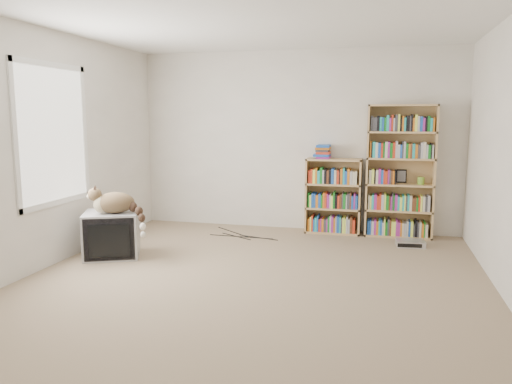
% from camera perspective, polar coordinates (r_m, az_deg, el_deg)
% --- Properties ---
extents(floor, '(4.50, 5.00, 0.01)m').
position_cam_1_polar(floor, '(4.87, -0.49, -10.45)').
color(floor, gray).
rests_on(floor, ground).
extents(wall_back, '(4.50, 0.02, 2.50)m').
position_cam_1_polar(wall_back, '(7.06, 4.65, 5.83)').
color(wall_back, silver).
rests_on(wall_back, floor).
extents(wall_front, '(4.50, 0.02, 2.50)m').
position_cam_1_polar(wall_front, '(2.30, -16.46, -0.31)').
color(wall_front, silver).
rests_on(wall_front, floor).
extents(wall_left, '(0.02, 5.00, 2.50)m').
position_cam_1_polar(wall_left, '(5.62, -23.37, 4.44)').
color(wall_left, silver).
rests_on(wall_left, floor).
extents(ceiling, '(4.50, 5.00, 0.02)m').
position_cam_1_polar(ceiling, '(4.69, -0.53, 19.79)').
color(ceiling, white).
rests_on(ceiling, wall_back).
extents(window, '(0.02, 1.22, 1.52)m').
position_cam_1_polar(window, '(5.77, -22.15, 6.09)').
color(window, white).
rests_on(window, wall_left).
extents(crt_tv, '(0.76, 0.73, 0.52)m').
position_cam_1_polar(crt_tv, '(5.96, -16.15, -4.66)').
color(crt_tv, '#959698').
rests_on(crt_tv, floor).
extents(cat, '(0.73, 0.45, 0.52)m').
position_cam_1_polar(cat, '(5.78, -15.43, -1.53)').
color(cat, '#332315').
rests_on(cat, crt_tv).
extents(bookcase_tall, '(0.87, 0.30, 1.75)m').
position_cam_1_polar(bookcase_tall, '(6.86, 16.13, 1.93)').
color(bookcase_tall, tan).
rests_on(bookcase_tall, floor).
extents(bookcase_short, '(0.75, 0.30, 1.02)m').
position_cam_1_polar(bookcase_short, '(6.93, 8.82, -0.73)').
color(bookcase_short, tan).
rests_on(bookcase_short, floor).
extents(book_stack, '(0.22, 0.29, 0.18)m').
position_cam_1_polar(book_stack, '(6.87, 7.65, 4.59)').
color(book_stack, red).
rests_on(book_stack, bookcase_short).
extents(green_mug, '(0.09, 0.09, 0.10)m').
position_cam_1_polar(green_mug, '(6.86, 18.33, 1.25)').
color(green_mug, '#77AD31').
rests_on(green_mug, bookcase_tall).
extents(framed_print, '(0.13, 0.05, 0.18)m').
position_cam_1_polar(framed_print, '(6.94, 16.28, 1.76)').
color(framed_print, black).
rests_on(framed_print, bookcase_tall).
extents(dvd_player, '(0.36, 0.28, 0.08)m').
position_cam_1_polar(dvd_player, '(6.49, 17.23, -5.61)').
color(dvd_player, silver).
rests_on(dvd_player, floor).
extents(wall_outlet, '(0.01, 0.08, 0.13)m').
position_cam_1_polar(wall_outlet, '(6.46, -18.00, -3.15)').
color(wall_outlet, silver).
rests_on(wall_outlet, wall_left).
extents(floor_cables, '(1.20, 0.70, 0.01)m').
position_cam_1_polar(floor_cables, '(6.56, 0.72, -5.37)').
color(floor_cables, black).
rests_on(floor_cables, floor).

